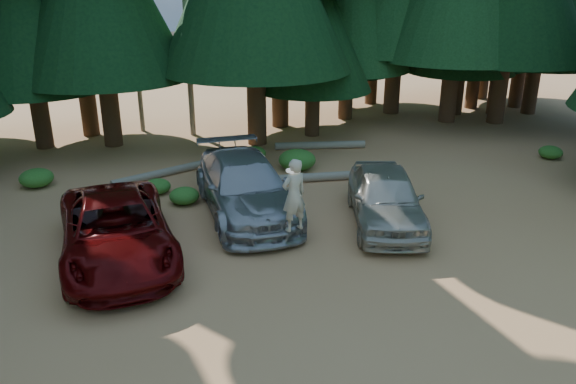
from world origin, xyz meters
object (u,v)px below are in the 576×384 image
red_pickup (116,230)px  frisbee_player (294,195)px  silver_minivan_center (245,187)px  log_left (164,173)px  log_right (318,177)px  silver_minivan_right (386,197)px  log_mid (320,145)px

red_pickup → frisbee_player: 4.43m
silver_minivan_center → frisbee_player: bearing=-77.1°
silver_minivan_center → red_pickup: bearing=-152.7°
log_left → red_pickup: bearing=-127.8°
log_left → log_right: bearing=-44.5°
red_pickup → log_right: red_pickup is taller
red_pickup → frisbee_player: bearing=-14.9°
frisbee_player → log_left: size_ratio=0.49×
silver_minivan_center → silver_minivan_right: (3.48, -2.07, -0.04)m
log_left → frisbee_player: bearing=-91.1°
frisbee_player → log_right: bearing=-133.3°
red_pickup → silver_minivan_center: 4.11m
silver_minivan_center → frisbee_player: 2.90m
silver_minivan_center → silver_minivan_right: silver_minivan_center is taller
red_pickup → log_right: (6.88, 3.45, -0.63)m
frisbee_player → log_mid: 9.27m
log_mid → silver_minivan_right: bearing=-83.9°
silver_minivan_center → silver_minivan_right: size_ratio=1.24×
red_pickup → silver_minivan_center: (3.77, 1.63, 0.06)m
silver_minivan_right → log_right: size_ratio=1.01×
silver_minivan_right → log_mid: bearing=101.8°
red_pickup → log_mid: red_pickup is taller
red_pickup → log_left: size_ratio=1.46×
log_mid → frisbee_player: bearing=-102.2°
log_mid → red_pickup: bearing=-125.0°
red_pickup → silver_minivan_center: size_ratio=0.97×
silver_minivan_right → log_left: size_ratio=1.22×
silver_minivan_center → log_left: silver_minivan_center is taller
log_mid → log_right: (-1.62, -3.50, -0.00)m
log_mid → log_right: size_ratio=0.80×
silver_minivan_center → silver_minivan_right: 4.05m
red_pickup → silver_minivan_right: size_ratio=1.20×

